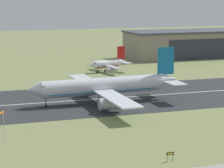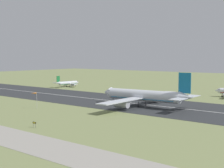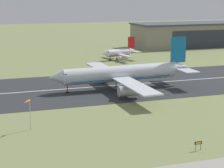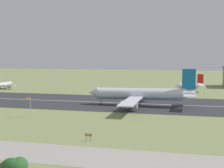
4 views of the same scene
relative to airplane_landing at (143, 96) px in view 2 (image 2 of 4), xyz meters
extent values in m
plane|color=#7A8451|center=(5.53, -47.82, -4.87)|extent=(698.12, 698.12, 0.00)
cube|color=#2B2D30|center=(5.53, 5.72, -4.84)|extent=(458.12, 45.10, 0.06)
cube|color=silver|center=(5.53, 5.72, -4.80)|extent=(412.31, 0.70, 0.01)
cube|color=gray|center=(5.53, -67.05, -4.84)|extent=(343.59, 13.06, 0.05)
cylinder|color=silver|center=(-0.37, 0.00, 0.18)|extent=(35.98, 5.30, 5.35)
cone|color=silver|center=(-20.48, 0.25, 0.18)|extent=(4.50, 4.92, 4.92)
cone|color=silver|center=(20.48, -0.25, 1.06)|extent=(5.95, 4.45, 4.45)
cube|color=black|center=(-18.08, 0.22, 1.16)|extent=(1.16, 4.15, 0.45)
cube|color=#146B9E|center=(-0.37, 0.00, -1.15)|extent=(32.33, 5.01, 0.64)
cube|color=silver|center=(-0.90, 14.97, -0.67)|extent=(5.84, 25.12, 0.47)
cylinder|color=#A8A8B2|center=(-2.03, 12.98, -2.42)|extent=(6.40, 3.09, 3.10)
cube|color=silver|center=(-1.27, -14.95, -0.67)|extent=(5.84, 25.12, 0.47)
cylinder|color=#A8A8B2|center=(-2.35, -12.93, -2.42)|extent=(6.40, 3.09, 3.10)
cube|color=#146B9E|center=(19.60, -0.24, 6.75)|extent=(5.29, 0.34, 8.26)
cube|color=silver|center=(20.08, 5.91, 0.91)|extent=(4.72, 7.49, 0.24)
cube|color=silver|center=(19.93, -6.39, 0.91)|extent=(4.72, 7.49, 0.24)
cylinder|color=black|center=(-17.10, 0.21, -3.56)|extent=(0.24, 0.24, 2.62)
cylinder|color=black|center=(-17.10, 0.21, -4.65)|extent=(0.84, 0.84, 0.44)
cylinder|color=black|center=(-0.55, 2.92, -3.56)|extent=(0.24, 0.24, 2.62)
cylinder|color=black|center=(-0.55, 2.92, -4.65)|extent=(0.84, 0.84, 0.44)
cylinder|color=black|center=(-0.62, -2.91, -3.56)|extent=(0.24, 0.24, 2.62)
cylinder|color=black|center=(-0.62, -2.91, -4.65)|extent=(0.84, 0.84, 0.44)
cone|color=silver|center=(13.32, 55.80, -1.54)|extent=(3.25, 3.51, 3.11)
cube|color=black|center=(14.84, 56.03, -0.92)|extent=(1.50, 2.78, 0.44)
cylinder|color=black|center=(15.89, 56.20, -3.98)|extent=(0.24, 0.24, 1.77)
cylinder|color=black|center=(15.89, 56.20, -4.65)|extent=(0.84, 0.84, 0.44)
cylinder|color=silver|center=(-92.31, 43.34, -1.94)|extent=(4.27, 15.61, 2.48)
cone|color=silver|center=(-91.28, 52.11, -1.94)|extent=(2.72, 2.51, 2.48)
cone|color=silver|center=(-93.39, 34.21, -1.49)|extent=(2.56, 3.22, 2.23)
cube|color=black|center=(-91.42, 50.89, -1.44)|extent=(2.22, 1.34, 0.44)
cube|color=#1E7238|center=(-92.31, 43.34, -2.62)|extent=(3.97, 14.06, 0.20)
cube|color=silver|center=(-87.16, 43.05, -2.37)|extent=(8.06, 3.38, 0.40)
cylinder|color=#A8A8B2|center=(-87.73, 43.61, -3.39)|extent=(1.90, 3.38, 1.54)
cube|color=silver|center=(-97.39, 44.25, -2.37)|extent=(8.06, 3.38, 0.40)
cylinder|color=#A8A8B2|center=(-96.71, 44.67, -3.39)|extent=(1.90, 3.38, 1.54)
cube|color=#1E7238|center=(-93.34, 34.65, 1.41)|extent=(0.59, 2.71, 4.22)
cube|color=silver|center=(-90.27, 33.89, -1.56)|extent=(4.04, 2.79, 0.24)
cube|color=silver|center=(-96.50, 34.62, -1.56)|extent=(4.04, 2.79, 0.24)
cylinder|color=black|center=(-91.55, 49.81, -4.02)|extent=(0.24, 0.24, 1.69)
cylinder|color=black|center=(-91.55, 49.81, -4.65)|extent=(0.84, 0.84, 0.44)
cylinder|color=black|center=(-90.86, 42.98, -4.02)|extent=(0.24, 0.24, 1.69)
cylinder|color=black|center=(-90.86, 42.98, -4.65)|extent=(0.84, 0.84, 0.44)
cylinder|color=black|center=(-93.81, 43.33, -4.02)|extent=(0.24, 0.24, 1.69)
cylinder|color=black|center=(-93.81, 43.33, -4.65)|extent=(0.84, 0.84, 0.44)
cylinder|color=#B7B7BC|center=(-33.22, -32.18, -1.40)|extent=(0.14, 0.14, 6.93)
cone|color=orange|center=(-34.02, -33.06, 1.81)|extent=(1.85, 1.94, 0.60)
cylinder|color=#4C4C51|center=(-5.53, -55.62, -4.24)|extent=(0.10, 0.10, 1.25)
cylinder|color=#4C4C51|center=(-4.44, -55.62, -4.24)|extent=(0.10, 0.10, 1.25)
cube|color=black|center=(-4.98, -55.62, -3.34)|extent=(1.56, 0.12, 0.57)
cube|color=yellow|center=(-4.98, -55.69, -3.34)|extent=(1.19, 0.02, 0.34)
camera|label=1|loc=(-47.49, -143.94, 27.15)|focal=85.00mm
camera|label=2|loc=(73.19, -116.27, 17.27)|focal=50.00mm
camera|label=3|loc=(-46.76, -124.84, 24.79)|focal=70.00mm
camera|label=4|loc=(18.32, -128.30, 16.72)|focal=50.00mm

